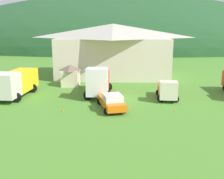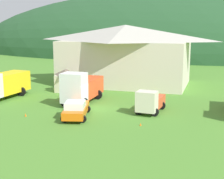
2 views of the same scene
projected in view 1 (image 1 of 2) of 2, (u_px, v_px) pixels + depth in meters
ground_plane at (117, 100)px, 32.64m from camera, size 200.00×200.00×0.00m
forested_hill_backdrop at (119, 48)px, 101.09m from camera, size 132.31×60.00×36.64m
depot_building at (113, 49)px, 46.40m from camera, size 18.96×11.79×8.52m
play_shed_cream at (71, 75)px, 39.58m from camera, size 2.48×2.81×2.97m
flatbed_truck_yellow at (15, 82)px, 33.43m from camera, size 3.70×7.98×3.24m
heavy_rig_white at (98, 81)px, 34.20m from camera, size 3.22×7.16×3.68m
light_truck_cream at (167, 90)px, 32.38m from camera, size 2.62×4.80×2.37m
service_pickup_orange at (112, 101)px, 28.85m from camera, size 3.18×5.46×1.66m
traffic_cone_near_pickup at (63, 112)px, 28.12m from camera, size 0.36×0.36×0.65m
traffic_cone_mid_row at (175, 112)px, 28.20m from camera, size 0.36×0.36×0.49m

